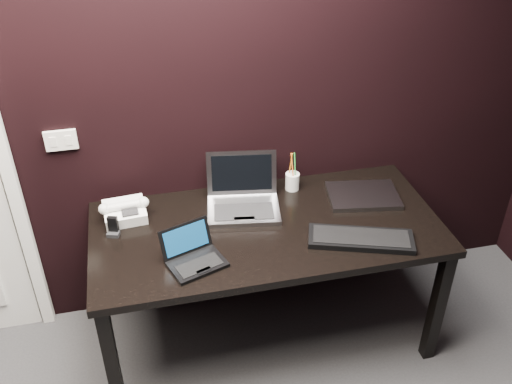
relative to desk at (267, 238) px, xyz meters
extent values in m
plane|color=black|center=(-0.30, 0.40, 0.64)|extent=(4.00, 0.00, 4.00)
cube|color=white|center=(-1.18, 0.37, 0.36)|extent=(0.06, 0.05, 2.11)
cube|color=silver|center=(-0.92, 0.39, 0.46)|extent=(0.15, 0.02, 0.10)
cube|color=silver|center=(-0.95, 0.38, 0.46)|extent=(0.03, 0.01, 0.05)
cube|color=silver|center=(-0.88, 0.38, 0.46)|extent=(0.03, 0.01, 0.05)
cube|color=black|center=(0.00, 0.00, 0.06)|extent=(1.70, 0.80, 0.04)
cube|color=black|center=(-0.80, -0.35, -0.31)|extent=(0.06, 0.06, 0.70)
cube|color=black|center=(0.80, -0.35, -0.31)|extent=(0.06, 0.06, 0.70)
cube|color=black|center=(-0.80, 0.35, -0.31)|extent=(0.06, 0.06, 0.70)
cube|color=black|center=(0.80, 0.35, -0.31)|extent=(0.06, 0.06, 0.70)
cube|color=black|center=(-0.37, -0.22, 0.09)|extent=(0.28, 0.24, 0.02)
cube|color=black|center=(-0.37, -0.24, 0.10)|extent=(0.22, 0.15, 0.00)
cube|color=black|center=(-0.35, -0.28, 0.10)|extent=(0.07, 0.05, 0.00)
cube|color=black|center=(-0.41, -0.12, 0.16)|extent=(0.24, 0.13, 0.14)
cube|color=navy|center=(-0.41, -0.12, 0.16)|extent=(0.21, 0.10, 0.11)
cube|color=#98989D|center=(-0.09, 0.14, 0.09)|extent=(0.40, 0.31, 0.02)
cube|color=black|center=(-0.09, 0.11, 0.10)|extent=(0.31, 0.19, 0.00)
cube|color=#99999E|center=(-0.10, 0.04, 0.10)|extent=(0.11, 0.06, 0.00)
cube|color=#9A9B9F|center=(-0.06, 0.29, 0.21)|extent=(0.37, 0.12, 0.22)
cube|color=black|center=(-0.06, 0.29, 0.22)|extent=(0.31, 0.10, 0.18)
cube|color=black|center=(0.40, -0.22, 0.09)|extent=(0.52, 0.32, 0.03)
cube|color=black|center=(0.40, -0.22, 0.11)|extent=(0.46, 0.27, 0.00)
cube|color=gray|center=(0.55, 0.12, 0.09)|extent=(0.40, 0.31, 0.02)
cube|color=white|center=(-0.67, 0.22, 0.11)|extent=(0.21, 0.20, 0.09)
cylinder|color=silver|center=(-0.67, 0.21, 0.16)|extent=(0.19, 0.06, 0.04)
sphere|color=silver|center=(-0.76, 0.20, 0.16)|extent=(0.06, 0.06, 0.06)
sphere|color=silver|center=(-0.57, 0.21, 0.16)|extent=(0.06, 0.06, 0.06)
cube|color=black|center=(-0.64, 0.17, 0.15)|extent=(0.08, 0.06, 0.01)
cube|color=black|center=(-0.73, 0.10, 0.13)|extent=(0.05, 0.04, 0.10)
cube|color=black|center=(-0.73, 0.09, 0.09)|extent=(0.07, 0.06, 0.02)
cylinder|color=silver|center=(0.21, 0.29, 0.12)|extent=(0.08, 0.08, 0.09)
cylinder|color=orange|center=(0.20, 0.30, 0.23)|extent=(0.01, 0.03, 0.14)
cylinder|color=#268E32|center=(0.22, 0.28, 0.23)|extent=(0.01, 0.02, 0.14)
cylinder|color=black|center=(0.22, 0.30, 0.23)|extent=(0.01, 0.01, 0.14)
cylinder|color=#D85914|center=(0.20, 0.28, 0.23)|extent=(0.02, 0.03, 0.14)
camera|label=1|loc=(-0.55, -2.16, 1.75)|focal=40.00mm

